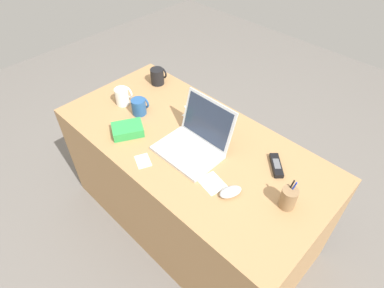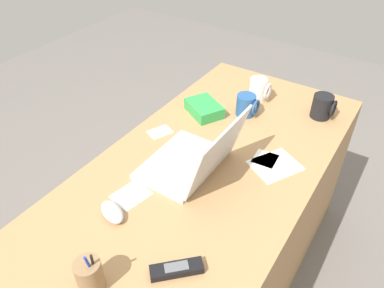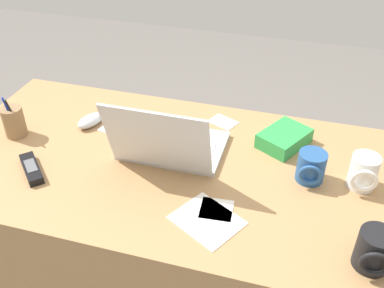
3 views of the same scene
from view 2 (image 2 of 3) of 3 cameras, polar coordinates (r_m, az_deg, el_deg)
name	(u,v)px [view 2 (image 2 of 3)]	position (r m, az deg, el deg)	size (l,w,h in m)	color
ground_plane	(204,276)	(2.02, 1.81, -19.44)	(6.00, 6.00, 0.00)	slate
desk	(205,228)	(1.71, 2.06, -12.67)	(1.59, 0.78, 0.75)	#A87C4F
laptop	(194,160)	(1.38, 0.25, -2.39)	(0.33, 0.31, 0.25)	silver
computer_mouse	(112,212)	(1.27, -12.07, -10.09)	(0.06, 0.11, 0.04)	silver
coffee_mug_white	(323,107)	(1.77, 19.29, 5.41)	(0.09, 0.10, 0.11)	black
coffee_mug_tall	(259,89)	(1.82, 10.14, 8.18)	(0.08, 0.09, 0.11)	white
coffee_mug_spare	(247,105)	(1.71, 8.31, 5.88)	(0.09, 0.10, 0.10)	#26518C
cordless_phone	(177,269)	(1.12, -2.37, -18.52)	(0.14, 0.14, 0.03)	black
pen_holder	(90,276)	(1.09, -15.25, -18.80)	(0.07, 0.07, 0.16)	olive
snack_bag	(204,108)	(1.71, 1.86, 5.45)	(0.12, 0.17, 0.05)	green
paper_note_near_laptop	(275,165)	(1.47, 12.55, -3.20)	(0.18, 0.15, 0.00)	white
paper_note_left	(160,132)	(1.61, -4.88, 1.84)	(0.10, 0.07, 0.00)	white
paper_note_right	(265,159)	(1.49, 11.08, -2.21)	(0.09, 0.09, 0.00)	white
paper_note_front	(131,195)	(1.34, -9.24, -7.69)	(0.12, 0.10, 0.00)	white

